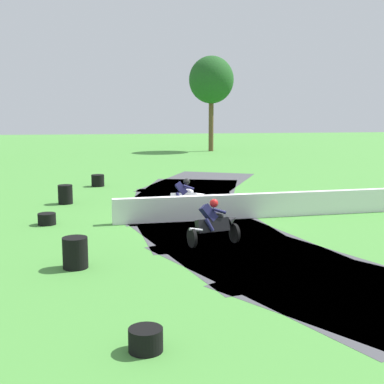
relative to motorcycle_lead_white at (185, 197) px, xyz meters
name	(u,v)px	position (x,y,z in m)	size (l,w,h in m)	color
ground_plane	(195,220)	(0.16, -1.40, -0.63)	(120.00, 120.00, 0.00)	#4C933D
track_asphalt	(226,219)	(1.35, -1.30, -0.62)	(10.17, 28.38, 0.01)	#47474C
safety_barrier	(333,202)	(5.59, -0.93, -0.18)	(0.30, 16.82, 0.90)	white
motorcycle_lead_white	(185,197)	(0.00, 0.00, 0.00)	(1.70, 0.92, 1.42)	black
motorcycle_chase_black	(214,223)	(0.28, -4.76, 0.01)	(1.68, 1.12, 1.43)	black
tire_stack_near	(98,181)	(-3.62, 7.41, -0.33)	(0.66, 0.66, 0.60)	black
tire_stack_mid_a	(65,194)	(-4.79, 2.60, -0.23)	(0.61, 0.61, 0.80)	black
tire_stack_mid_b	(47,219)	(-5.05, -1.39, -0.43)	(0.62, 0.62, 0.40)	black
tire_stack_far	(75,253)	(-3.67, -6.63, -0.23)	(0.64, 0.64, 0.80)	black
tire_stack_extra_a	(146,340)	(-2.13, -11.55, -0.43)	(0.59, 0.59, 0.40)	black
tree_far_left	(211,80)	(5.85, 27.82, 5.72)	(4.01, 4.01, 8.51)	brown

